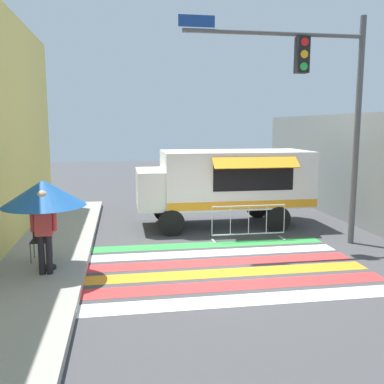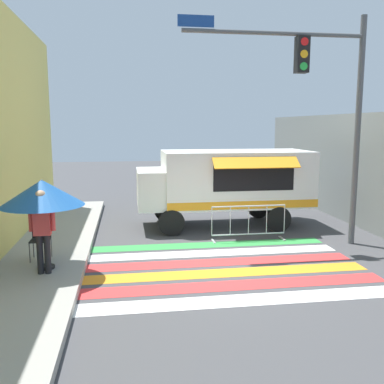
% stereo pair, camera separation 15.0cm
% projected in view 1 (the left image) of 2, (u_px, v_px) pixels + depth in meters
% --- Properties ---
extents(ground_plane, '(60.00, 60.00, 0.00)m').
position_uv_depth(ground_plane, '(222.00, 263.00, 10.21)').
color(ground_plane, '#424244').
extents(concrete_wall_right, '(0.20, 16.00, 3.64)m').
position_uv_depth(concrete_wall_right, '(361.00, 171.00, 13.69)').
color(concrete_wall_right, gray).
rests_on(concrete_wall_right, ground_plane).
extents(crosswalk_painted, '(6.40, 4.36, 0.01)m').
position_uv_depth(crosswalk_painted, '(225.00, 267.00, 9.89)').
color(crosswalk_painted, white).
rests_on(crosswalk_painted, ground_plane).
extents(food_truck, '(5.51, 2.64, 2.44)m').
position_uv_depth(food_truck, '(222.00, 180.00, 13.78)').
color(food_truck, white).
rests_on(food_truck, ground_plane).
extents(traffic_signal_pole, '(4.92, 0.29, 6.06)m').
position_uv_depth(traffic_signal_pole, '(324.00, 92.00, 11.16)').
color(traffic_signal_pole, '#515456').
rests_on(traffic_signal_pole, ground_plane).
extents(patio_umbrella, '(1.75, 1.75, 1.94)m').
position_uv_depth(patio_umbrella, '(44.00, 193.00, 8.99)').
color(patio_umbrella, black).
rests_on(patio_umbrella, sidewalk_left).
extents(folding_chair, '(0.43, 0.43, 0.91)m').
position_uv_depth(folding_chair, '(42.00, 236.00, 9.84)').
color(folding_chair, '#4C4C51').
rests_on(folding_chair, sidewalk_left).
extents(vendor_person, '(0.53, 0.23, 1.76)m').
position_uv_depth(vendor_person, '(44.00, 227.00, 8.77)').
color(vendor_person, black).
rests_on(vendor_person, sidewalk_left).
extents(barricade_front, '(2.15, 0.44, 1.02)m').
position_uv_depth(barricade_front, '(249.00, 223.00, 12.16)').
color(barricade_front, '#B7BABF').
rests_on(barricade_front, ground_plane).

